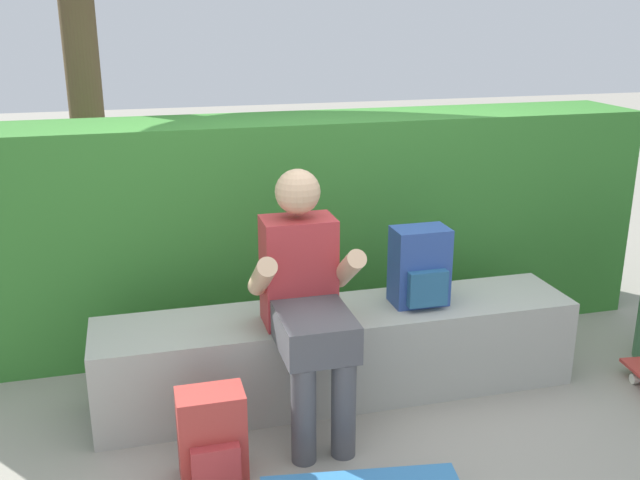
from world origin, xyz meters
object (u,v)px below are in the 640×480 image
(person_skater, at_px, (306,294))
(backpack_on_ground, at_px, (212,437))
(bench_main, at_px, (339,352))
(backpack_on_bench, at_px, (420,268))

(person_skater, height_order, backpack_on_ground, person_skater)
(bench_main, bearing_deg, backpack_on_ground, -142.62)
(bench_main, xyz_separation_m, person_skater, (-0.23, -0.22, 0.43))
(backpack_on_bench, bearing_deg, bench_main, 178.71)
(bench_main, height_order, person_skater, person_skater)
(bench_main, relative_size, backpack_on_ground, 6.07)
(bench_main, distance_m, backpack_on_bench, 0.60)
(backpack_on_bench, bearing_deg, person_skater, -162.20)
(bench_main, relative_size, backpack_on_bench, 6.07)
(bench_main, height_order, backpack_on_bench, backpack_on_bench)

